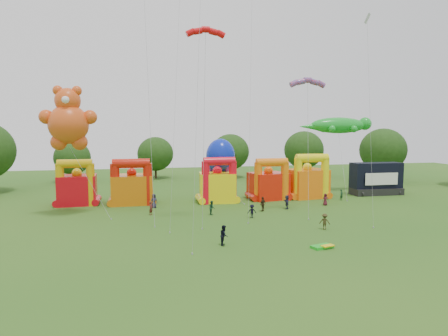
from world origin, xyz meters
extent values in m
plane|color=#285819|center=(0.00, 0.00, 0.00)|extent=(160.00, 160.00, 0.00)
cylinder|color=#352314|center=(37.22, 42.96, 1.86)|extent=(0.44, 0.44, 3.72)
ellipsoid|color=#1F3F13|center=(37.22, 42.96, 6.41)|extent=(9.30, 9.30, 8.89)
cylinder|color=#352314|center=(24.44, 53.52, 1.75)|extent=(0.44, 0.44, 3.51)
ellipsoid|color=#1F3F13|center=(24.44, 53.52, 6.04)|extent=(8.77, 8.78, 8.39)
cylinder|color=#352314|center=(7.95, 55.27, 1.65)|extent=(0.44, 0.44, 3.30)
ellipsoid|color=#1F3F13|center=(7.95, 55.27, 5.68)|extent=(8.25, 8.25, 7.88)
cylinder|color=#352314|center=(-8.23, 57.25, 1.55)|extent=(0.44, 0.44, 3.09)
ellipsoid|color=#1F3F13|center=(-8.23, 57.25, 5.32)|extent=(7.73, 7.72, 7.38)
cylinder|color=#352314|center=(-24.86, 54.43, 1.44)|extent=(0.44, 0.44, 2.88)
ellipsoid|color=#1F3F13|center=(-24.86, 54.43, 4.96)|extent=(7.20, 7.20, 6.88)
cube|color=red|center=(-20.29, 29.14, 2.10)|extent=(5.35, 4.37, 4.19)
cylinder|color=gold|center=(-22.31, 27.64, 3.00)|extent=(1.14, 1.14, 5.99)
cylinder|color=gold|center=(-18.28, 27.64, 3.00)|extent=(1.14, 1.14, 5.99)
cylinder|color=gold|center=(-20.29, 27.64, 5.99)|extent=(4.60, 1.19, 1.19)
sphere|color=gold|center=(-20.29, 29.14, 4.49)|extent=(1.40, 1.40, 1.40)
cube|color=#D2660B|center=(-12.69, 28.25, 2.09)|extent=(5.82, 4.70, 4.17)
cylinder|color=red|center=(-14.93, 26.58, 2.98)|extent=(1.26, 1.26, 5.96)
cylinder|color=red|center=(-10.46, 26.58, 2.98)|extent=(1.26, 1.26, 5.96)
cylinder|color=red|center=(-12.69, 26.58, 5.96)|extent=(5.10, 1.32, 1.32)
sphere|color=red|center=(-12.69, 28.25, 4.47)|extent=(1.40, 1.40, 1.40)
cube|color=yellow|center=(-0.38, 27.14, 2.15)|extent=(5.50, 4.58, 4.30)
cylinder|color=red|center=(-2.37, 25.65, 3.07)|extent=(1.13, 1.13, 6.15)
cylinder|color=red|center=(1.62, 25.65, 3.07)|extent=(1.13, 1.13, 6.15)
cylinder|color=red|center=(-0.38, 25.65, 6.15)|extent=(4.56, 1.18, 1.18)
sphere|color=red|center=(-0.38, 27.14, 4.60)|extent=(1.40, 1.40, 1.40)
cube|color=red|center=(7.74, 27.84, 2.03)|extent=(6.10, 5.27, 4.05)
cylinder|color=orange|center=(5.65, 26.29, 2.89)|extent=(1.18, 1.18, 5.79)
cylinder|color=orange|center=(9.83, 26.29, 2.89)|extent=(1.18, 1.18, 5.79)
cylinder|color=orange|center=(7.74, 26.29, 5.79)|extent=(4.77, 1.24, 1.24)
sphere|color=orange|center=(7.74, 27.84, 4.35)|extent=(1.40, 1.40, 1.40)
cube|color=orange|center=(14.16, 28.00, 2.22)|extent=(6.28, 5.34, 4.43)
cylinder|color=#FFE80D|center=(11.96, 26.36, 3.17)|extent=(1.24, 1.24, 6.33)
cylinder|color=#FFE80D|center=(16.37, 26.36, 3.17)|extent=(1.24, 1.24, 6.33)
cylinder|color=#FFE80D|center=(14.16, 26.36, 6.33)|extent=(5.03, 1.31, 1.31)
sphere|color=#FFE80D|center=(14.16, 28.00, 4.73)|extent=(1.40, 1.40, 1.40)
cube|color=black|center=(26.40, 28.14, 0.55)|extent=(8.30, 3.21, 1.10)
cube|color=black|center=(26.40, 28.34, 3.16)|extent=(8.29, 2.80, 4.13)
cube|color=white|center=(26.40, 26.75, 2.75)|extent=(5.70, 0.16, 1.94)
cylinder|color=black|center=(23.10, 26.90, 0.40)|extent=(0.30, 0.90, 0.90)
cylinder|color=black|center=(29.71, 26.90, 0.40)|extent=(0.30, 0.90, 0.90)
sphere|color=#DF4E18|center=(-19.87, 21.41, 11.33)|extent=(4.79, 4.79, 4.79)
sphere|color=#DF4E18|center=(-19.87, 21.41, 14.16)|extent=(3.05, 3.05, 3.05)
sphere|color=#DF4E18|center=(-20.96, 21.41, 15.36)|extent=(1.20, 1.20, 1.20)
sphere|color=#DF4E18|center=(-18.79, 21.41, 15.36)|extent=(1.20, 1.20, 1.20)
sphere|color=#DF4E18|center=(-22.38, 21.41, 12.20)|extent=(1.74, 1.74, 1.74)
sphere|color=#DF4E18|center=(-17.37, 21.41, 12.20)|extent=(1.74, 1.74, 1.74)
sphere|color=#DF4E18|center=(-21.07, 21.41, 9.15)|extent=(1.96, 1.96, 1.96)
sphere|color=#DF4E18|center=(-18.68, 21.41, 9.15)|extent=(1.96, 1.96, 1.96)
sphere|color=white|center=(-19.87, 19.94, 14.16)|extent=(0.87, 0.87, 0.87)
ellipsoid|color=green|center=(21.60, 32.44, 11.33)|extent=(10.16, 3.17, 2.70)
sphere|color=green|center=(26.56, 32.44, 11.63)|extent=(2.18, 2.18, 2.18)
cone|color=green|center=(16.45, 32.44, 11.13)|extent=(3.97, 1.59, 1.59)
sphere|color=green|center=(23.59, 34.02, 10.74)|extent=(1.19, 1.19, 1.19)
sphere|color=green|center=(23.59, 30.85, 10.74)|extent=(1.19, 1.19, 1.19)
sphere|color=green|center=(19.62, 34.02, 10.74)|extent=(1.19, 1.19, 1.19)
sphere|color=green|center=(19.62, 30.85, 10.74)|extent=(1.19, 1.19, 1.19)
ellipsoid|color=#0C23B7|center=(0.64, 29.79, 6.59)|extent=(4.45, 4.45, 5.33)
cone|color=#591E8C|center=(2.09, 29.79, 4.14)|extent=(1.00, 1.00, 3.56)
cone|color=#591E8C|center=(1.36, 31.04, 4.14)|extent=(1.00, 1.00, 3.56)
cone|color=#591E8C|center=(-0.08, 31.04, 4.14)|extent=(1.00, 1.00, 3.56)
cone|color=#591E8C|center=(-0.80, 29.79, 4.14)|extent=(1.00, 1.00, 3.56)
cone|color=#591E8C|center=(-0.08, 28.54, 4.14)|extent=(1.00, 1.00, 3.56)
cone|color=#591E8C|center=(1.36, 28.54, 4.14)|extent=(1.00, 1.00, 3.56)
cube|color=silver|center=(15.32, 14.18, 23.83)|extent=(1.02, 1.02, 1.10)
cube|color=green|center=(4.62, 2.65, 0.12)|extent=(2.20, 1.51, 0.24)
cube|color=yellow|center=(5.02, 2.35, 0.26)|extent=(1.32, 0.90, 0.10)
imported|color=#28243D|center=(-9.72, 24.36, 0.97)|extent=(1.11, 0.95, 1.94)
imported|color=maroon|center=(-10.24, 19.93, 0.86)|extent=(0.70, 0.75, 1.71)
imported|color=#1A432A|center=(-2.73, 18.54, 0.89)|extent=(0.68, 0.87, 1.78)
imported|color=black|center=(1.70, 15.70, 0.83)|extent=(1.15, 0.76, 1.66)
imported|color=#3A2A17|center=(4.18, 19.21, 0.96)|extent=(1.19, 1.05, 1.93)
imported|color=#24243C|center=(7.81, 19.99, 0.94)|extent=(0.81, 1.80, 1.87)
imported|color=#4E1622|center=(14.01, 21.23, 0.85)|extent=(0.91, 0.67, 1.70)
imported|color=#15361F|center=(18.21, 24.43, 0.82)|extent=(0.72, 0.64, 1.64)
imported|color=black|center=(-3.93, 5.32, 0.94)|extent=(0.97, 1.10, 1.89)
imported|color=#3A3317|center=(7.83, 8.75, 0.87)|extent=(1.30, 1.12, 1.74)
camera|label=1|loc=(-11.36, -30.14, 10.83)|focal=32.00mm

